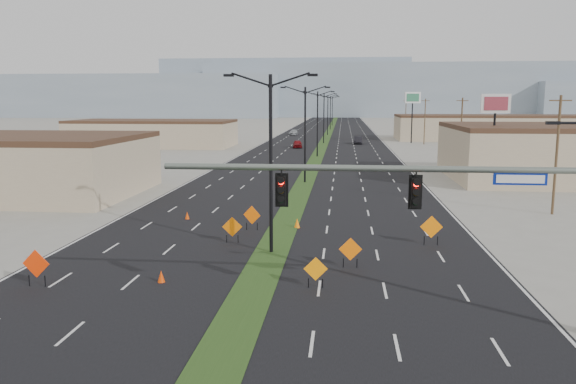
# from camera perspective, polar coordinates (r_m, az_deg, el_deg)

# --- Properties ---
(ground) EXTENTS (600.00, 600.00, 0.00)m
(ground) POSITION_cam_1_polar(r_m,az_deg,el_deg) (21.09, -6.01, -14.79)
(ground) COLOR gray
(ground) RESTS_ON ground
(road_surface) EXTENTS (25.00, 400.00, 0.02)m
(road_surface) POSITION_cam_1_polar(r_m,az_deg,el_deg) (119.22, 3.70, 5.10)
(road_surface) COLOR black
(road_surface) RESTS_ON ground
(median_strip) EXTENTS (2.00, 400.00, 0.04)m
(median_strip) POSITION_cam_1_polar(r_m,az_deg,el_deg) (119.22, 3.70, 5.10)
(median_strip) COLOR #274518
(median_strip) RESTS_ON ground
(building_sw_far) EXTENTS (30.00, 14.00, 4.50)m
(building_sw_far) POSITION_cam_1_polar(r_m,az_deg,el_deg) (110.09, -13.54, 5.70)
(building_sw_far) COLOR tan
(building_sw_far) RESTS_ON ground
(building_se_far) EXTENTS (44.00, 16.00, 5.00)m
(building_se_far) POSITION_cam_1_polar(r_m,az_deg,el_deg) (133.40, 20.51, 6.06)
(building_se_far) COLOR tan
(building_se_far) RESTS_ON ground
(mesa_west) EXTENTS (180.00, 50.00, 22.00)m
(mesa_west) POSITION_cam_1_polar(r_m,az_deg,el_deg) (323.56, -17.14, 9.27)
(mesa_west) COLOR gray
(mesa_west) RESTS_ON ground
(mesa_center) EXTENTS (220.00, 50.00, 28.00)m
(mesa_center) POSITION_cam_1_polar(r_m,az_deg,el_deg) (320.92, 12.26, 10.01)
(mesa_center) COLOR gray
(mesa_center) RESTS_ON ground
(mesa_backdrop) EXTENTS (140.00, 50.00, 32.00)m
(mesa_backdrop) POSITION_cam_1_polar(r_m,az_deg,el_deg) (340.63, -0.10, 10.50)
(mesa_backdrop) COLOR gray
(mesa_backdrop) RESTS_ON ground
(signal_mast) EXTENTS (16.30, 0.60, 8.00)m
(signal_mast) POSITION_cam_1_polar(r_m,az_deg,el_deg) (21.67, 17.67, -1.24)
(signal_mast) COLOR slate
(signal_mast) RESTS_ON ground
(streetlight_0) EXTENTS (5.15, 0.24, 10.02)m
(streetlight_0) POSITION_cam_1_polar(r_m,az_deg,el_deg) (31.27, -1.76, 3.45)
(streetlight_0) COLOR black
(streetlight_0) RESTS_ON ground
(streetlight_1) EXTENTS (5.15, 0.24, 10.02)m
(streetlight_1) POSITION_cam_1_polar(r_m,az_deg,el_deg) (59.07, 1.75, 6.18)
(streetlight_1) COLOR black
(streetlight_1) RESTS_ON ground
(streetlight_2) EXTENTS (5.15, 0.24, 10.02)m
(streetlight_2) POSITION_cam_1_polar(r_m,az_deg,el_deg) (87.00, 3.01, 7.16)
(streetlight_2) COLOR black
(streetlight_2) RESTS_ON ground
(streetlight_3) EXTENTS (5.15, 0.24, 10.02)m
(streetlight_3) POSITION_cam_1_polar(r_m,az_deg,el_deg) (114.96, 3.66, 7.66)
(streetlight_3) COLOR black
(streetlight_3) RESTS_ON ground
(streetlight_4) EXTENTS (5.15, 0.24, 10.02)m
(streetlight_4) POSITION_cam_1_polar(r_m,az_deg,el_deg) (142.94, 4.06, 7.96)
(streetlight_4) COLOR black
(streetlight_4) RESTS_ON ground
(streetlight_5) EXTENTS (5.15, 0.24, 10.02)m
(streetlight_5) POSITION_cam_1_polar(r_m,az_deg,el_deg) (170.92, 4.33, 8.16)
(streetlight_5) COLOR black
(streetlight_5) RESTS_ON ground
(streetlight_6) EXTENTS (5.15, 0.24, 10.02)m
(streetlight_6) POSITION_cam_1_polar(r_m,az_deg,el_deg) (198.91, 4.52, 8.31)
(streetlight_6) COLOR black
(streetlight_6) RESTS_ON ground
(utility_pole_0) EXTENTS (1.60, 0.20, 9.00)m
(utility_pole_0) POSITION_cam_1_polar(r_m,az_deg,el_deg) (46.84, 25.63, 3.56)
(utility_pole_0) COLOR #4C3823
(utility_pole_0) RESTS_ON ground
(utility_pole_1) EXTENTS (1.60, 0.20, 9.00)m
(utility_pole_1) POSITION_cam_1_polar(r_m,az_deg,el_deg) (80.55, 17.18, 6.06)
(utility_pole_1) COLOR #4C3823
(utility_pole_1) RESTS_ON ground
(utility_pole_2) EXTENTS (1.60, 0.20, 9.00)m
(utility_pole_2) POSITION_cam_1_polar(r_m,az_deg,el_deg) (115.03, 13.72, 7.04)
(utility_pole_2) COLOR #4C3823
(utility_pole_2) RESTS_ON ground
(utility_pole_3) EXTENTS (1.60, 0.20, 9.00)m
(utility_pole_3) POSITION_cam_1_polar(r_m,az_deg,el_deg) (149.75, 11.86, 7.56)
(utility_pole_3) COLOR #4C3823
(utility_pole_3) RESTS_ON ground
(car_left) EXTENTS (2.01, 4.26, 1.41)m
(car_left) POSITION_cam_1_polar(r_m,az_deg,el_deg) (103.67, 0.97, 4.89)
(car_left) COLOR maroon
(car_left) RESTS_ON ground
(car_mid) EXTENTS (1.81, 4.62, 1.50)m
(car_mid) POSITION_cam_1_polar(r_m,az_deg,el_deg) (114.11, 7.15, 5.24)
(car_mid) COLOR black
(car_mid) RESTS_ON ground
(car_far) EXTENTS (2.11, 4.66, 1.32)m
(car_far) POSITION_cam_1_polar(r_m,az_deg,el_deg) (142.33, 0.56, 6.06)
(car_far) COLOR #9DA2A6
(car_far) RESTS_ON ground
(construction_sign_0) EXTENTS (1.34, 0.10, 1.78)m
(construction_sign_0) POSITION_cam_1_polar(r_m,az_deg,el_deg) (28.72, -24.23, -6.77)
(construction_sign_0) COLOR red
(construction_sign_0) RESTS_ON ground
(construction_sign_1) EXTENTS (1.21, 0.19, 1.62)m
(construction_sign_1) POSITION_cam_1_polar(r_m,az_deg,el_deg) (34.32, -5.69, -3.64)
(construction_sign_1) COLOR #D56004
(construction_sign_1) RESTS_ON ground
(construction_sign_2) EXTENTS (1.20, 0.41, 1.66)m
(construction_sign_2) POSITION_cam_1_polar(r_m,az_deg,el_deg) (37.56, -3.69, -2.44)
(construction_sign_2) COLOR #FF6205
(construction_sign_2) RESTS_ON ground
(construction_sign_3) EXTENTS (1.11, 0.14, 1.48)m
(construction_sign_3) POSITION_cam_1_polar(r_m,az_deg,el_deg) (26.12, 2.82, -7.93)
(construction_sign_3) COLOR orange
(construction_sign_3) RESTS_ON ground
(construction_sign_4) EXTENTS (1.20, 0.12, 1.60)m
(construction_sign_4) POSITION_cam_1_polar(r_m,az_deg,el_deg) (29.30, 6.36, -5.91)
(construction_sign_4) COLOR #F16305
(construction_sign_4) RESTS_ON ground
(construction_sign_5) EXTENTS (1.35, 0.11, 1.80)m
(construction_sign_5) POSITION_cam_1_polar(r_m,az_deg,el_deg) (34.68, 14.36, -3.55)
(construction_sign_5) COLOR orange
(construction_sign_5) RESTS_ON ground
(cone_0) EXTENTS (0.47, 0.47, 0.60)m
(cone_0) POSITION_cam_1_polar(r_m,az_deg,el_deg) (27.70, -12.75, -8.37)
(cone_0) COLOR #DC3A04
(cone_0) RESTS_ON ground
(cone_1) EXTENTS (0.43, 0.43, 0.55)m
(cone_1) POSITION_cam_1_polar(r_m,az_deg,el_deg) (28.51, 2.99, -7.69)
(cone_1) COLOR orange
(cone_1) RESTS_ON ground
(cone_2) EXTENTS (0.42, 0.42, 0.68)m
(cone_2) POSITION_cam_1_polar(r_m,az_deg,el_deg) (38.27, 0.93, -3.18)
(cone_2) COLOR orange
(cone_2) RESTS_ON ground
(cone_3) EXTENTS (0.41, 0.41, 0.56)m
(cone_3) POSITION_cam_1_polar(r_m,az_deg,el_deg) (41.74, -10.21, -2.36)
(cone_3) COLOR #D63E04
(cone_3) RESTS_ON ground
(pole_sign_east_near) EXTENTS (3.04, 0.41, 9.31)m
(pole_sign_east_near) POSITION_cam_1_polar(r_m,az_deg,el_deg) (63.59, 20.31, 7.79)
(pole_sign_east_near) COLOR black
(pole_sign_east_near) RESTS_ON ground
(pole_sign_east_far) EXTENTS (3.33, 1.33, 10.36)m
(pole_sign_east_far) POSITION_cam_1_polar(r_m,az_deg,el_deg) (118.24, 12.54, 9.00)
(pole_sign_east_far) COLOR black
(pole_sign_east_far) RESTS_ON ground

